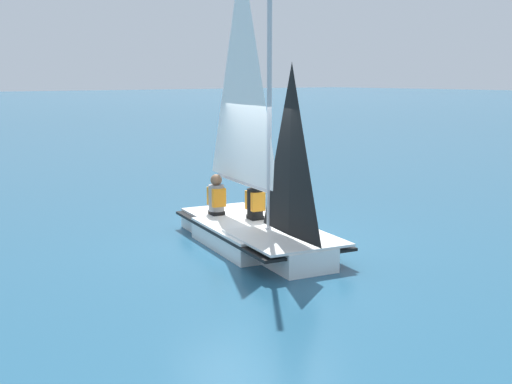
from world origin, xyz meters
name	(u,v)px	position (x,y,z in m)	size (l,w,h in m)	color
ground_plane	(256,246)	(0.00, 0.00, 0.00)	(260.00, 260.00, 0.00)	#235675
sailboat_main	(255,207)	(-0.01, -0.04, 0.71)	(2.40, 4.22, 5.28)	white
sailor_helm	(255,206)	(-0.30, -0.41, 0.63)	(0.35, 0.39, 1.16)	black
sailor_crew	(216,202)	(0.05, -1.17, 0.62)	(0.35, 0.39, 1.16)	black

